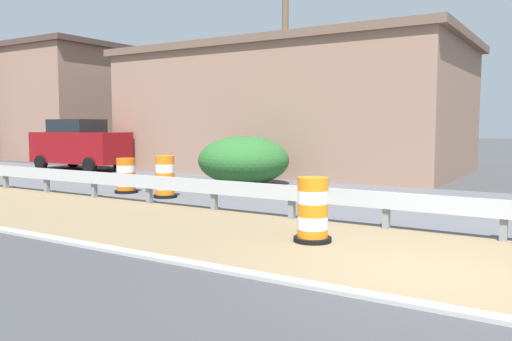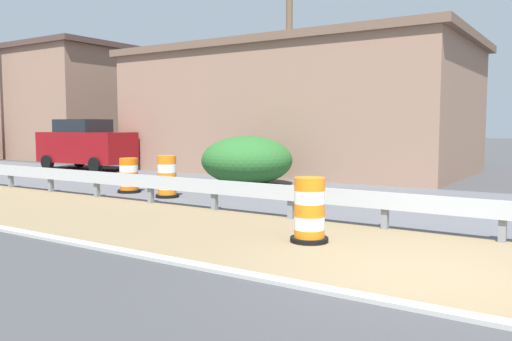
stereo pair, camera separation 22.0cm
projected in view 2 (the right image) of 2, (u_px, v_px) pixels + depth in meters
name	position (u px, v px, depth m)	size (l,w,h in m)	color
ground_plane	(423.00, 276.00, 6.77)	(160.00, 160.00, 0.00)	#3D3D3F
median_dirt_strip	(439.00, 261.00, 7.47)	(4.07, 120.00, 0.01)	#7F6B4C
far_lane_asphalt	(499.00, 210.00, 11.95)	(6.69, 120.00, 0.00)	#56565B
curb_near_edge	(389.00, 304.00, 5.69)	(0.20, 120.00, 0.11)	#ADADA8
guardrail_median	(334.00, 198.00, 10.27)	(0.18, 52.53, 0.71)	#ADB2B7
traffic_barrel_nearest	(309.00, 213.00, 8.70)	(0.64, 0.64, 1.08)	orange
traffic_barrel_close	(167.00, 178.00, 14.12)	(0.63, 0.63, 1.13)	orange
traffic_barrel_mid	(129.00, 177.00, 15.15)	(0.66, 0.66, 1.01)	orange
car_mid_far_lane	(86.00, 145.00, 22.99)	(2.11, 4.64, 2.21)	maroon
roadside_shop_near	(298.00, 109.00, 22.76)	(8.13, 14.58, 5.28)	#93705B
roadside_shop_far	(51.00, 105.00, 34.04)	(8.90, 14.99, 6.54)	#93705B
utility_pole_near	(289.00, 66.00, 18.92)	(0.24, 1.80, 7.88)	brown
bush_roadside	(247.00, 160.00, 17.14)	(2.99, 2.99, 1.60)	#286028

